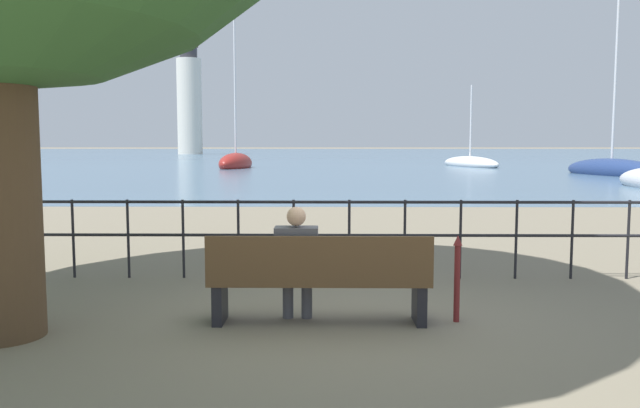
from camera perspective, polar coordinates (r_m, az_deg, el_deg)
The scene contains 10 objects.
ground_plane at distance 6.36m, azimuth -0.06°, elevation -10.75°, with size 1000.00×1000.00×0.00m, color #7A705B.
harbor_water at distance 167.85m, azimuth 0.67°, elevation 4.79°, with size 600.00×300.00×0.01m.
park_bench at distance 6.18m, azimuth -0.06°, elevation -6.95°, with size 2.19×0.45×0.90m.
seated_person_left at distance 6.23m, azimuth -2.15°, elevation -5.01°, with size 0.43×0.35×1.17m.
promenade_railing at distance 8.26m, azimuth 0.13°, elevation -2.07°, with size 12.56×0.04×1.05m.
closed_umbrella at distance 6.41m, azimuth 12.43°, elevation -6.23°, with size 0.09×0.09×0.88m.
sailboat_0 at distance 48.68m, azimuth -7.70°, elevation 3.74°, with size 2.89×5.94×12.27m.
sailboat_1 at distance 53.54m, azimuth 13.55°, elevation 3.63°, with size 4.12×9.23×7.09m.
sailboat_2 at distance 40.58m, azimuth 25.09°, elevation 2.90°, with size 3.69×7.89×12.81m.
harbor_lighthouse at distance 125.78m, azimuth -11.86°, elevation 9.26°, with size 4.77×4.77×22.56m.
Camera 1 is at (0.08, -6.11, 1.77)m, focal length 35.00 mm.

